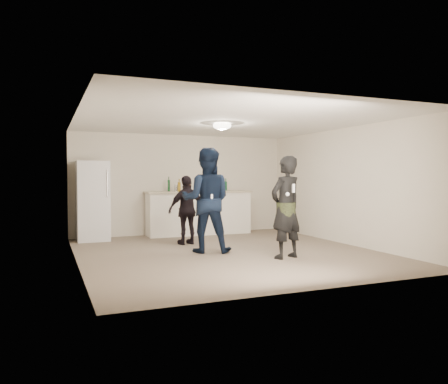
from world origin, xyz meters
name	(u,v)px	position (x,y,z in m)	size (l,w,h in m)	color
floor	(228,252)	(0.00, 0.00, 0.00)	(6.00, 6.00, 0.00)	#6B5B4C
ceiling	(228,121)	(0.00, 0.00, 2.50)	(6.00, 6.00, 0.00)	silver
wall_back	(182,185)	(0.00, 3.00, 1.25)	(6.00, 6.00, 0.00)	beige
wall_front	(320,192)	(0.00, -3.00, 1.25)	(6.00, 6.00, 0.00)	beige
wall_left	(76,189)	(-2.75, 0.00, 1.25)	(6.00, 6.00, 0.00)	beige
wall_right	(346,186)	(2.75, 0.00, 1.25)	(6.00, 6.00, 0.00)	beige
counter	(199,214)	(0.34, 2.67, 0.53)	(2.60, 0.56, 1.05)	white
counter_top	(199,192)	(0.34, 2.67, 1.07)	(2.68, 0.64, 0.04)	beige
fridge	(93,201)	(-2.23, 2.60, 0.90)	(0.70, 0.70, 1.80)	silver
fridge_handle	(107,183)	(-1.95, 2.23, 1.30)	(0.02, 0.02, 0.60)	silver
ceiling_dome	(222,126)	(0.00, 0.30, 2.45)	(0.36, 0.36, 0.16)	white
shaker	(176,188)	(-0.28, 2.59, 1.18)	(0.08, 0.08, 0.17)	#AFAFB4
man	(206,200)	(-0.37, 0.18, 1.00)	(0.97, 0.76, 2.00)	#0D1E3A
woman	(286,207)	(0.71, -0.95, 0.91)	(0.66, 0.43, 1.81)	black
camo_shorts	(286,210)	(0.71, -0.95, 0.85)	(0.34, 0.34, 0.28)	#2D3A1A
spectator	(187,210)	(-0.42, 1.25, 0.74)	(0.86, 0.36, 1.47)	black
remote_man	(212,198)	(-0.37, -0.10, 1.05)	(0.04, 0.04, 0.15)	white
nunchuk_man	(217,202)	(-0.25, -0.07, 0.98)	(0.07, 0.07, 0.07)	white
remote_woman	(293,188)	(0.71, -1.20, 1.25)	(0.04, 0.04, 0.15)	white
nunchuk_woman	(287,194)	(0.61, -1.17, 1.15)	(0.07, 0.07, 0.07)	white
bottle_cluster	(197,187)	(0.28, 2.68, 1.20)	(1.60, 0.36, 0.28)	#826212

